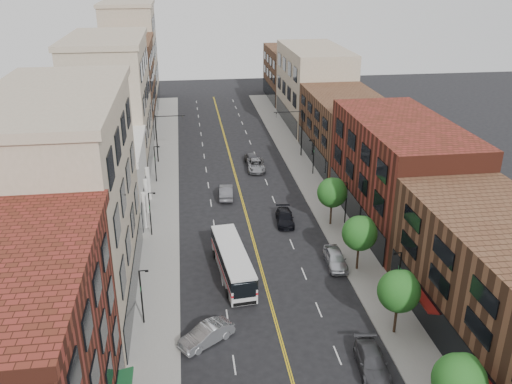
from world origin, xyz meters
name	(u,v)px	position (x,y,z in m)	size (l,w,h in m)	color
ground	(292,378)	(0.00, 0.00, 0.00)	(220.00, 220.00, 0.00)	black
sidewalk_left	(163,196)	(-10.00, 35.00, 0.07)	(4.00, 110.00, 0.15)	gray
sidewalk_right	(314,188)	(10.00, 35.00, 0.07)	(4.00, 110.00, 0.15)	gray
bldg_l_tanoffice	(67,206)	(-17.00, 13.00, 9.00)	(10.00, 22.00, 18.00)	tan
bldg_l_white	(100,182)	(-17.00, 31.00, 4.00)	(10.00, 14.00, 8.00)	silver
bldg_l_far_a	(112,105)	(-17.00, 48.00, 9.00)	(10.00, 20.00, 18.00)	tan
bldg_l_far_b	(125,87)	(-17.00, 68.00, 7.50)	(10.00, 20.00, 15.00)	brown
bldg_l_far_c	(131,56)	(-17.00, 86.00, 10.00)	(10.00, 16.00, 20.00)	tan
bldg_r_mid	(399,173)	(17.00, 24.00, 6.00)	(10.00, 22.00, 12.00)	#592317
bldg_r_far_a	(346,129)	(17.00, 45.00, 5.00)	(10.00, 20.00, 10.00)	brown
bldg_r_far_b	(314,86)	(17.00, 66.00, 7.00)	(10.00, 22.00, 14.00)	tan
bldg_r_far_c	(292,74)	(17.00, 86.00, 5.50)	(10.00, 18.00, 11.00)	brown
tree_r_0	(460,379)	(9.39, -5.93, 4.13)	(3.40, 3.40, 5.59)	black
tree_r_1	(400,290)	(9.39, 4.07, 4.13)	(3.40, 3.40, 5.59)	black
tree_r_2	(360,232)	(9.39, 14.07, 4.13)	(3.40, 3.40, 5.59)	black
tree_r_3	(333,192)	(9.39, 24.07, 4.13)	(3.40, 3.40, 5.59)	black
lamp_l_1	(142,294)	(-10.95, 8.00, 2.97)	(0.81, 0.55, 5.05)	black
lamp_l_2	(150,212)	(-10.95, 24.00, 2.97)	(0.81, 0.55, 5.05)	black
lamp_l_3	(155,162)	(-10.95, 40.00, 2.97)	(0.81, 0.55, 5.05)	black
lamp_r_1	(398,275)	(10.95, 8.00, 2.97)	(0.81, 0.55, 5.05)	black
lamp_r_2	(346,201)	(10.95, 24.00, 2.97)	(0.81, 0.55, 5.05)	black
lamp_r_3	(313,155)	(10.95, 40.00, 2.97)	(0.81, 0.55, 5.05)	black
signal_mast_left	(161,133)	(-10.27, 48.00, 4.65)	(4.49, 0.18, 7.20)	black
signal_mast_right	(297,128)	(10.27, 48.00, 4.65)	(4.49, 0.18, 7.20)	black
city_bus	(233,261)	(-2.89, 14.62, 1.64)	(3.46, 11.13, 2.82)	silver
car_angle_b	(206,335)	(-5.92, 4.88, 0.77)	(1.63, 4.69, 1.54)	#AEB1B6
car_parked_mid	(372,362)	(6.05, 0.09, 0.73)	(2.06, 5.06, 1.47)	#434348
car_parked_far	(335,258)	(7.40, 15.07, 0.81)	(1.90, 4.73, 1.61)	silver
car_lane_behind	(226,192)	(-1.95, 33.42, 0.80)	(1.69, 4.86, 1.60)	#535358
car_lane_a	(285,218)	(4.16, 25.15, 0.69)	(1.94, 4.78, 1.39)	black
car_lane_b	(256,165)	(3.23, 42.89, 0.76)	(2.53, 5.49, 1.53)	gray
car_lane_c	(252,159)	(2.97, 45.32, 0.78)	(1.84, 4.58, 1.56)	#454549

